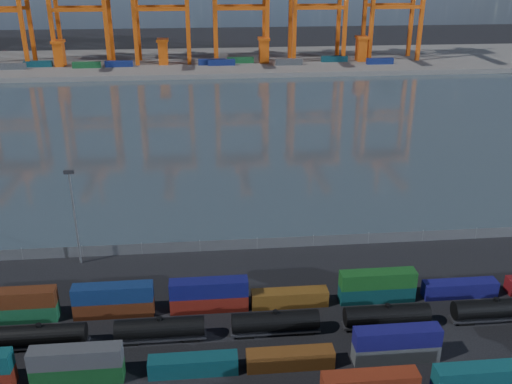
{
  "coord_description": "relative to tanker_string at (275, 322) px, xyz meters",
  "views": [
    {
      "loc": [
        -8.75,
        -60.18,
        48.14
      ],
      "look_at": [
        0.0,
        30.0,
        10.0
      ],
      "focal_mm": 40.0,
      "sensor_mm": 36.0,
      "label": 1
    }
  ],
  "objects": [
    {
      "name": "ground",
      "position": [
        -0.07,
        -3.54,
        -1.89
      ],
      "size": [
        700.0,
        700.0,
        0.0
      ],
      "primitive_type": "plane",
      "color": "black",
      "rests_on": "ground"
    },
    {
      "name": "yard_light_mast",
      "position": [
        -30.07,
        22.46,
        7.41
      ],
      "size": [
        1.6,
        0.4,
        16.6
      ],
      "color": "slate",
      "rests_on": "ground"
    },
    {
      "name": "tanker_string",
      "position": [
        0.0,
        0.0,
        0.0
      ],
      "size": [
        105.27,
        2.64,
        3.77
      ],
      "color": "black",
      "rests_on": "ground"
    },
    {
      "name": "far_quay",
      "position": [
        -0.07,
        206.46,
        -0.89
      ],
      "size": [
        700.0,
        70.0,
        2.0
      ],
      "primitive_type": "cube",
      "color": "#514F4C",
      "rests_on": "ground"
    },
    {
      "name": "harbor_water",
      "position": [
        -0.07,
        101.46,
        -1.88
      ],
      "size": [
        700.0,
        700.0,
        0.0
      ],
      "primitive_type": "plane",
      "color": "#2F3C44",
      "rests_on": "ground"
    },
    {
      "name": "straddle_carriers",
      "position": [
        -2.57,
        196.46,
        5.93
      ],
      "size": [
        140.0,
        7.0,
        11.1
      ],
      "color": "#D6510F",
      "rests_on": "far_quay"
    },
    {
      "name": "container_row_mid",
      "position": [
        -11.91,
        -6.77,
        -0.1
      ],
      "size": [
        139.97,
        2.24,
        4.78
      ],
      "color": "#464A4C",
      "rests_on": "ground"
    },
    {
      "name": "waterfront_fence",
      "position": [
        -0.07,
        24.46,
        -0.89
      ],
      "size": [
        160.12,
        0.12,
        2.2
      ],
      "color": "#595B5E",
      "rests_on": "ground"
    },
    {
      "name": "quay_containers",
      "position": [
        -11.07,
        191.92,
        1.41
      ],
      "size": [
        172.58,
        10.99,
        2.6
      ],
      "color": "navy",
      "rests_on": "far_quay"
    },
    {
      "name": "container_row_north",
      "position": [
        -2.59,
        6.71,
        0.08
      ],
      "size": [
        127.34,
        2.3,
        4.89
      ],
      "color": "#111259",
      "rests_on": "ground"
    }
  ]
}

